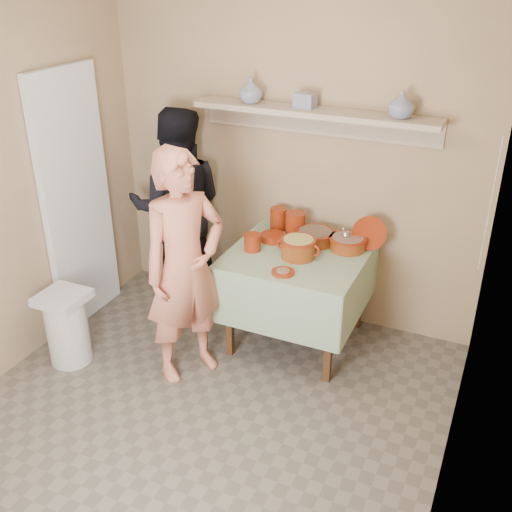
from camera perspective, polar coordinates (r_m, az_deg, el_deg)
The scene contains 22 objects.
ground at distance 3.93m, azimuth -6.83°, elevation -16.67°, with size 3.50×3.50×0.00m, color #635A4E.
tile_panel at distance 4.82m, azimuth -16.71°, elevation 5.05°, with size 0.06×0.70×2.00m, color silver.
plate_stack_a at distance 4.69m, azimuth 2.16°, elevation 3.57°, with size 0.13×0.13×0.18m, color maroon.
plate_stack_b at distance 4.60m, azimuth 3.76°, elevation 3.07°, with size 0.15×0.15×0.18m, color maroon.
bowl_stack at distance 4.35m, azimuth -0.33°, elevation 1.31°, with size 0.13×0.13×0.13m, color maroon.
empty_bowl at distance 4.51m, azimuth 1.58°, elevation 1.79°, with size 0.18×0.18×0.05m, color maroon.
propped_lid at distance 4.43m, azimuth 10.73°, elevation 2.13°, with size 0.25×0.25×0.02m, color maroon.
vase_right at distance 4.18m, azimuth 13.69°, elevation 13.85°, with size 0.17×0.17×0.18m, color navy.
vase_left at distance 4.51m, azimuth -0.51°, elevation 15.49°, with size 0.18×0.18×0.18m, color navy.
ceramic_box at distance 4.37m, azimuth 4.67°, elevation 14.53°, with size 0.15×0.11×0.11m, color navy.
person_cook at distance 4.02m, azimuth -6.78°, elevation -1.12°, with size 0.60×0.40×1.65m, color #CD7358.
person_helper at distance 4.98m, azimuth -7.45°, elevation 4.56°, with size 0.81×0.63×1.66m, color black.
room_shell at distance 3.06m, azimuth -8.44°, elevation 5.86°, with size 3.04×3.54×2.62m.
serving_table at distance 4.41m, azimuth 4.04°, elevation -1.02°, with size 0.97×0.97×0.76m.
cazuela_meat_a at distance 4.49m, azimuth 5.64°, elevation 1.95°, with size 0.30×0.30×0.10m.
cazuela_meat_b at distance 4.41m, azimuth 8.72°, elevation 1.32°, with size 0.28×0.28×0.10m.
ladle at distance 4.40m, azimuth 8.56°, elevation 2.00°, with size 0.08×0.26×0.19m.
cazuela_rice at distance 4.25m, azimuth 4.04°, elevation 0.91°, with size 0.33×0.25×0.14m.
front_plate at distance 4.05m, azimuth 2.59°, elevation -1.53°, with size 0.16×0.16×0.03m.
wall_shelf at distance 4.39m, azimuth 5.63°, elevation 13.22°, with size 1.80×0.25×0.21m.
trash_bin at distance 4.57m, azimuth -17.53°, elevation -6.47°, with size 0.32×0.32×0.56m.
electrical_cord at distance 4.13m, azimuth 21.41°, elevation 4.45°, with size 0.01×0.05×0.90m.
Camera 1 is at (1.58, -2.40, 2.68)m, focal length 42.00 mm.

